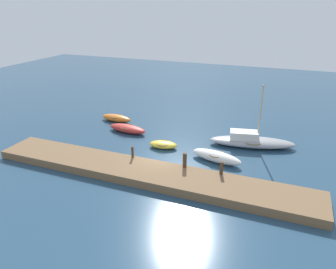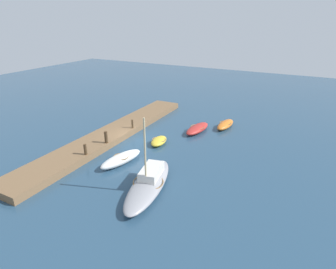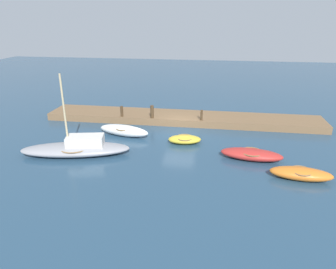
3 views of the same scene
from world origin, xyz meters
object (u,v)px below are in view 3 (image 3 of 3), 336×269
mooring_post_mid_west (152,112)px  mooring_post_mid_east (122,111)px  rowboat_white (124,130)px  rowboat_red (252,154)px  mooring_post_west (202,115)px  sailboat_grey (77,148)px  dinghy_yellow (185,139)px  rowboat_orange (301,174)px

mooring_post_mid_west → mooring_post_mid_east: size_ratio=1.19×
rowboat_white → rowboat_red: size_ratio=1.05×
rowboat_red → mooring_post_west: size_ratio=4.56×
rowboat_white → sailboat_grey: size_ratio=0.57×
mooring_post_mid_west → dinghy_yellow: bearing=130.8°
rowboat_white → rowboat_orange: size_ratio=1.21×
dinghy_yellow → sailboat_grey: bearing=16.4°
rowboat_orange → mooring_post_mid_east: size_ratio=3.86×
rowboat_white → rowboat_red: 9.42m
mooring_post_west → mooring_post_mid_west: (4.00, 0.00, 0.09)m
mooring_post_mid_east → rowboat_white: bearing=109.2°
rowboat_orange → mooring_post_mid_west: (9.82, -7.63, 0.76)m
rowboat_orange → rowboat_red: bearing=-36.8°
sailboat_grey → rowboat_red: 11.04m
rowboat_red → mooring_post_mid_west: bearing=-30.0°
mooring_post_mid_west → rowboat_orange: bearing=142.1°
sailboat_grey → mooring_post_mid_west: sailboat_grey is taller
rowboat_red → rowboat_orange: size_ratio=1.15×
sailboat_grey → dinghy_yellow: sailboat_grey is taller
rowboat_red → mooring_post_mid_west: 9.25m
rowboat_red → rowboat_white: bearing=-10.6°
mooring_post_mid_east → mooring_post_west: bearing=180.0°
mooring_post_mid_east → mooring_post_mid_west: bearing=180.0°
dinghy_yellow → mooring_post_west: size_ratio=2.84×
rowboat_orange → mooring_post_west: (5.81, -7.63, 0.67)m
mooring_post_mid_west → sailboat_grey: bearing=60.9°
rowboat_red → mooring_post_mid_west: (7.40, -5.49, 0.76)m
mooring_post_west → dinghy_yellow: bearing=74.5°
dinghy_yellow → mooring_post_west: (-0.97, -3.51, 0.72)m
mooring_post_west → mooring_post_mid_east: mooring_post_mid_east is taller
mooring_post_mid_west → mooring_post_west: bearing=180.0°
rowboat_orange → mooring_post_west: mooring_post_west is taller
mooring_post_mid_west → rowboat_red: bearing=143.4°
rowboat_white → rowboat_red: bearing=175.2°
mooring_post_mid_west → mooring_post_mid_east: (2.55, 0.00, -0.08)m
rowboat_white → mooring_post_west: bearing=-141.8°
rowboat_white → sailboat_grey: 4.25m
dinghy_yellow → rowboat_orange: size_ratio=0.72×
rowboat_white → mooring_post_mid_west: mooring_post_mid_west is taller
sailboat_grey → mooring_post_mid_east: bearing=-111.1°
mooring_post_west → mooring_post_mid_west: 4.00m
rowboat_white → mooring_post_west: size_ratio=4.79×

